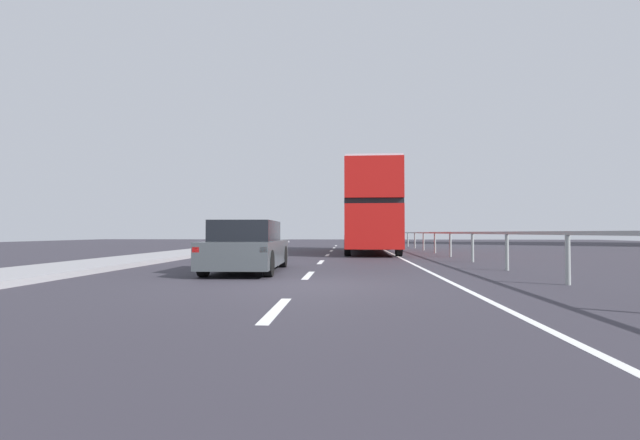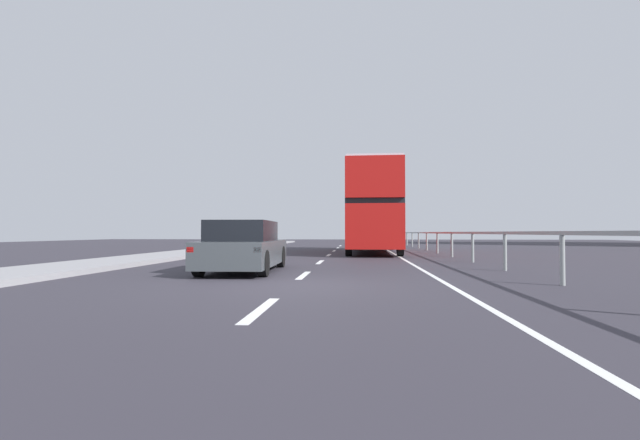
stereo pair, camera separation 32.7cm
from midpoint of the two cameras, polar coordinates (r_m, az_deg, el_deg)
name	(u,v)px [view 2 (the right image)]	position (r m, az deg, el deg)	size (l,w,h in m)	color
ground_plane	(292,287)	(9.28, -2.51, -8.43)	(75.09, 120.00, 0.10)	#302D36
lane_paint_markings	(376,260)	(17.47, 7.63, -5.03)	(3.29, 46.00, 0.01)	silver
bridge_side_railing	(461,237)	(18.63, 17.85, -2.06)	(0.10, 42.00, 1.08)	#919795
double_decker_bus_red	(373,208)	(24.07, 7.07, 1.48)	(2.73, 10.43, 4.37)	#B41411
hatchback_car_near	(244,247)	(12.41, -8.79, -3.40)	(1.88, 4.44, 1.37)	#40464A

